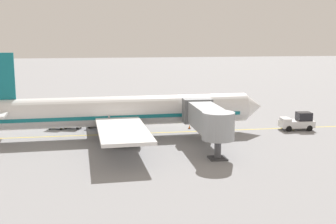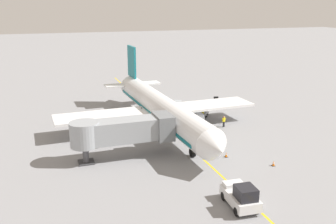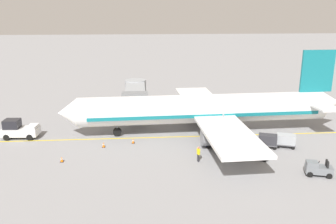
{
  "view_description": "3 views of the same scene",
  "coord_description": "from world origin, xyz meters",
  "px_view_note": "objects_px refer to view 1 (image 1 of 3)",
  "views": [
    {
      "loc": [
        55.63,
        -1.33,
        12.6
      ],
      "look_at": [
        3.26,
        7.28,
        3.31
      ],
      "focal_mm": 46.81,
      "sensor_mm": 36.0,
      "label": 1
    },
    {
      "loc": [
        17.29,
        52.07,
        17.74
      ],
      "look_at": [
        1.76,
        6.43,
        3.87
      ],
      "focal_mm": 40.24,
      "sensor_mm": 36.0,
      "label": 2
    },
    {
      "loc": [
        -42.67,
        10.09,
        15.58
      ],
      "look_at": [
        3.39,
        6.44,
        2.35
      ],
      "focal_mm": 38.23,
      "sensor_mm": 36.0,
      "label": 3
    }
  ],
  "objects_px": {
    "baggage_cart_second_in_train": "(73,122)",
    "baggage_cart_third_in_train": "(57,122)",
    "baggage_tug_lead": "(90,119)",
    "safety_cone_nose_right": "(189,127)",
    "safety_cone_nose_left": "(212,124)",
    "jet_bridge": "(207,118)",
    "ground_crew_wing_walker": "(135,116)",
    "baggage_tug_trailing": "(118,123)",
    "ground_crew_loader": "(107,118)",
    "baggage_tug_spare": "(60,114)",
    "parked_airliner": "(122,112)",
    "baggage_cart_front": "(96,121)",
    "safety_cone_wing_tip": "(231,118)",
    "pushback_tractor": "(298,122)"
  },
  "relations": [
    {
      "from": "pushback_tractor",
      "to": "baggage_cart_front",
      "type": "distance_m",
      "value": 27.49
    },
    {
      "from": "baggage_tug_lead",
      "to": "baggage_cart_third_in_train",
      "type": "height_order",
      "value": "baggage_tug_lead"
    },
    {
      "from": "baggage_cart_third_in_train",
      "to": "baggage_tug_lead",
      "type": "bearing_deg",
      "value": 123.17
    },
    {
      "from": "jet_bridge",
      "to": "ground_crew_wing_walker",
      "type": "distance_m",
      "value": 18.14
    },
    {
      "from": "baggage_tug_lead",
      "to": "baggage_cart_front",
      "type": "bearing_deg",
      "value": 15.7
    },
    {
      "from": "baggage_tug_spare",
      "to": "baggage_cart_third_in_train",
      "type": "relative_size",
      "value": 0.92
    },
    {
      "from": "parked_airliner",
      "to": "baggage_tug_lead",
      "type": "bearing_deg",
      "value": -155.34
    },
    {
      "from": "jet_bridge",
      "to": "baggage_tug_trailing",
      "type": "height_order",
      "value": "jet_bridge"
    },
    {
      "from": "ground_crew_loader",
      "to": "safety_cone_nose_left",
      "type": "height_order",
      "value": "ground_crew_loader"
    },
    {
      "from": "baggage_tug_lead",
      "to": "pushback_tractor",
      "type": "bearing_deg",
      "value": 72.56
    },
    {
      "from": "baggage_cart_front",
      "to": "ground_crew_wing_walker",
      "type": "relative_size",
      "value": 1.75
    },
    {
      "from": "baggage_tug_trailing",
      "to": "baggage_cart_second_in_train",
      "type": "xyz_separation_m",
      "value": [
        -0.78,
        -6.12,
        0.24
      ]
    },
    {
      "from": "baggage_tug_lead",
      "to": "safety_cone_nose_right",
      "type": "bearing_deg",
      "value": 67.36
    },
    {
      "from": "baggage_cart_third_in_train",
      "to": "ground_crew_wing_walker",
      "type": "height_order",
      "value": "ground_crew_wing_walker"
    },
    {
      "from": "baggage_tug_lead",
      "to": "baggage_cart_second_in_train",
      "type": "bearing_deg",
      "value": -37.07
    },
    {
      "from": "baggage_cart_third_in_train",
      "to": "ground_crew_wing_walker",
      "type": "bearing_deg",
      "value": 106.68
    },
    {
      "from": "baggage_cart_third_in_train",
      "to": "ground_crew_loader",
      "type": "relative_size",
      "value": 1.75
    },
    {
      "from": "ground_crew_wing_walker",
      "to": "ground_crew_loader",
      "type": "relative_size",
      "value": 1.0
    },
    {
      "from": "safety_cone_nose_left",
      "to": "jet_bridge",
      "type": "bearing_deg",
      "value": -17.57
    },
    {
      "from": "jet_bridge",
      "to": "ground_crew_loader",
      "type": "relative_size",
      "value": 7.15
    },
    {
      "from": "jet_bridge",
      "to": "baggage_tug_trailing",
      "type": "relative_size",
      "value": 4.8
    },
    {
      "from": "parked_airliner",
      "to": "baggage_tug_lead",
      "type": "relative_size",
      "value": 13.52
    },
    {
      "from": "parked_airliner",
      "to": "baggage_cart_third_in_train",
      "type": "distance_m",
      "value": 10.6
    },
    {
      "from": "baggage_cart_second_in_train",
      "to": "safety_cone_nose_right",
      "type": "height_order",
      "value": "baggage_cart_second_in_train"
    },
    {
      "from": "baggage_tug_trailing",
      "to": "safety_cone_nose_left",
      "type": "distance_m",
      "value": 13.08
    },
    {
      "from": "pushback_tractor",
      "to": "baggage_tug_lead",
      "type": "relative_size",
      "value": 1.64
    },
    {
      "from": "baggage_tug_trailing",
      "to": "ground_crew_loader",
      "type": "bearing_deg",
      "value": -149.92
    },
    {
      "from": "pushback_tractor",
      "to": "baggage_cart_third_in_train",
      "type": "distance_m",
      "value": 32.71
    },
    {
      "from": "baggage_cart_third_in_train",
      "to": "ground_crew_wing_walker",
      "type": "distance_m",
      "value": 11.38
    },
    {
      "from": "baggage_cart_front",
      "to": "safety_cone_nose_right",
      "type": "relative_size",
      "value": 5.02
    },
    {
      "from": "ground_crew_loader",
      "to": "safety_cone_nose_right",
      "type": "relative_size",
      "value": 2.86
    },
    {
      "from": "baggage_cart_front",
      "to": "safety_cone_wing_tip",
      "type": "height_order",
      "value": "baggage_cart_front"
    },
    {
      "from": "baggage_cart_second_in_train",
      "to": "baggage_cart_third_in_train",
      "type": "xyz_separation_m",
      "value": [
        -0.09,
        -2.17,
        0.0
      ]
    },
    {
      "from": "baggage_cart_third_in_train",
      "to": "safety_cone_wing_tip",
      "type": "height_order",
      "value": "baggage_cart_third_in_train"
    },
    {
      "from": "baggage_cart_front",
      "to": "safety_cone_wing_tip",
      "type": "distance_m",
      "value": 20.25
    },
    {
      "from": "baggage_tug_trailing",
      "to": "baggage_cart_front",
      "type": "height_order",
      "value": "baggage_tug_trailing"
    },
    {
      "from": "jet_bridge",
      "to": "baggage_cart_third_in_train",
      "type": "bearing_deg",
      "value": -127.22
    },
    {
      "from": "baggage_cart_second_in_train",
      "to": "safety_cone_nose_left",
      "type": "relative_size",
      "value": 5.02
    },
    {
      "from": "baggage_cart_second_in_train",
      "to": "ground_crew_wing_walker",
      "type": "relative_size",
      "value": 1.75
    },
    {
      "from": "parked_airliner",
      "to": "pushback_tractor",
      "type": "relative_size",
      "value": 8.23
    },
    {
      "from": "jet_bridge",
      "to": "pushback_tractor",
      "type": "height_order",
      "value": "jet_bridge"
    },
    {
      "from": "safety_cone_wing_tip",
      "to": "baggage_cart_third_in_train",
      "type": "bearing_deg",
      "value": -85.01
    },
    {
      "from": "jet_bridge",
      "to": "ground_crew_loader",
      "type": "height_order",
      "value": "jet_bridge"
    },
    {
      "from": "jet_bridge",
      "to": "baggage_cart_third_in_train",
      "type": "xyz_separation_m",
      "value": [
        -13.39,
        -17.63,
        -2.5
      ]
    },
    {
      "from": "baggage_tug_lead",
      "to": "baggage_tug_spare",
      "type": "bearing_deg",
      "value": -134.78
    },
    {
      "from": "baggage_tug_spare",
      "to": "parked_airliner",
      "type": "bearing_deg",
      "value": 32.87
    },
    {
      "from": "pushback_tractor",
      "to": "baggage_cart_third_in_train",
      "type": "relative_size",
      "value": 1.53
    },
    {
      "from": "baggage_tug_trailing",
      "to": "baggage_tug_spare",
      "type": "distance_m",
      "value": 11.89
    },
    {
      "from": "baggage_tug_lead",
      "to": "safety_cone_nose_right",
      "type": "relative_size",
      "value": 4.68
    },
    {
      "from": "safety_cone_nose_left",
      "to": "baggage_tug_lead",
      "type": "bearing_deg",
      "value": -105.16
    }
  ]
}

